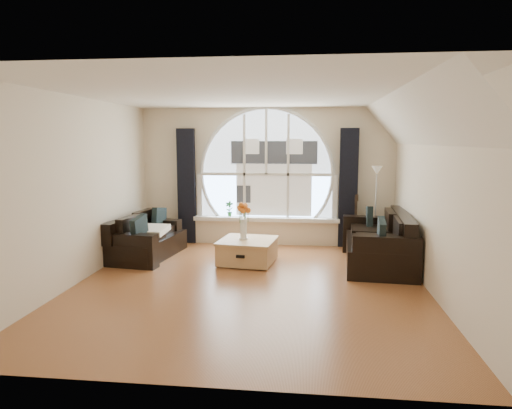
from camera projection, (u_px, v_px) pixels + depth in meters
name	position (u px, v px, depth m)	size (l,w,h in m)	color
ground	(249.00, 285.00, 6.55)	(5.00, 5.50, 0.01)	brown
ceiling	(249.00, 93.00, 6.18)	(5.00, 5.50, 0.01)	silver
wall_back	(266.00, 177.00, 9.07)	(5.00, 0.01, 2.70)	beige
wall_front	(205.00, 231.00, 3.66)	(5.00, 0.01, 2.70)	beige
wall_left	(79.00, 190.00, 6.64)	(0.01, 5.50, 2.70)	beige
wall_right	(434.00, 195.00, 6.09)	(0.01, 5.50, 2.70)	beige
attic_slope	(415.00, 119.00, 5.98)	(0.92, 5.50, 0.72)	silver
arched_window	(266.00, 163.00, 9.00)	(2.60, 0.06, 2.15)	silver
window_sill	(266.00, 219.00, 9.09)	(2.90, 0.22, 0.08)	white
window_frame	(266.00, 163.00, 8.97)	(2.76, 0.08, 2.15)	white
neighbor_house	(274.00, 169.00, 8.99)	(1.70, 0.02, 1.50)	silver
curtain_left	(187.00, 186.00, 9.16)	(0.35, 0.12, 2.30)	black
curtain_right	(348.00, 188.00, 8.80)	(0.35, 0.12, 2.30)	black
sofa_left	(148.00, 235.00, 8.12)	(0.81, 1.63, 0.72)	black
sofa_right	(377.00, 242.00, 7.56)	(0.99, 1.98, 0.88)	black
coffee_chest	(248.00, 250.00, 7.73)	(0.91, 0.91, 0.45)	#AD8252
throw_blanket	(151.00, 230.00, 8.02)	(0.55, 0.55, 0.10)	silver
vase_flowers	(243.00, 217.00, 7.67)	(0.24, 0.24, 0.70)	white
floor_lamp	(376.00, 209.00, 8.48)	(0.24, 0.24, 1.60)	#B2B2B2
guitar	(355.00, 222.00, 8.70)	(0.36, 0.24, 1.06)	brown
potted_plant	(229.00, 209.00, 9.14)	(0.17, 0.11, 0.31)	#1E6023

